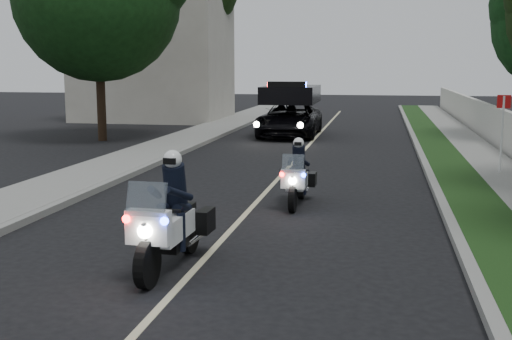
{
  "coord_description": "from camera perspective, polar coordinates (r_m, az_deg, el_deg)",
  "views": [
    {
      "loc": [
        2.71,
        -9.1,
        3.07
      ],
      "look_at": [
        0.29,
        3.39,
        1.0
      ],
      "focal_mm": 45.07,
      "sensor_mm": 36.0,
      "label": 1
    }
  ],
  "objects": [
    {
      "name": "lane_marking",
      "position": [
        19.53,
        2.87,
        0.2
      ],
      "size": [
        0.12,
        50.0,
        0.01
      ],
      "primitive_type": "cube",
      "color": "#BFB78C",
      "rests_on": "ground"
    },
    {
      "name": "sidewalk_left",
      "position": [
        20.89,
        -11.4,
        0.83
      ],
      "size": [
        2.0,
        60.0,
        0.16
      ],
      "primitive_type": "cube",
      "color": "gray",
      "rests_on": "ground"
    },
    {
      "name": "building_far",
      "position": [
        37.33,
        -9.06,
        9.79
      ],
      "size": [
        8.0,
        6.0,
        7.0
      ],
      "primitive_type": "cube",
      "color": "#A8A396",
      "rests_on": "ground"
    },
    {
      "name": "sidewalk_right",
      "position": [
        19.63,
        20.79,
        -0.13
      ],
      "size": [
        1.4,
        60.0,
        0.16
      ],
      "primitive_type": "cube",
      "color": "gray",
      "rests_on": "ground"
    },
    {
      "name": "curb_right",
      "position": [
        19.38,
        14.96,
        0.04
      ],
      "size": [
        0.2,
        60.0,
        0.15
      ],
      "primitive_type": "cube",
      "color": "gray",
      "rests_on": "ground"
    },
    {
      "name": "tree_left_far",
      "position": [
        38.31,
        -7.86,
        4.56
      ],
      "size": [
        7.85,
        7.85,
        12.28
      ],
      "primitive_type": null,
      "rotation": [
        0.0,
        0.0,
        -0.07
      ],
      "color": "#193410",
      "rests_on": "ground"
    },
    {
      "name": "tree_left_near",
      "position": [
        27.42,
        -13.45,
        2.56
      ],
      "size": [
        7.65,
        7.65,
        11.15
      ],
      "primitive_type": null,
      "rotation": [
        0.0,
        0.0,
        0.16
      ],
      "color": "#133812",
      "rests_on": "ground"
    },
    {
      "name": "ground",
      "position": [
        9.98,
        -5.4,
        -8.72
      ],
      "size": [
        120.0,
        120.0,
        0.0
      ],
      "primitive_type": "plane",
      "color": "black",
      "rests_on": "ground"
    },
    {
      "name": "police_moto_right",
      "position": [
        14.37,
        3.67,
        -3.11
      ],
      "size": [
        0.63,
        1.77,
        1.5
      ],
      "primitive_type": null,
      "rotation": [
        0.0,
        0.0,
        -0.0
      ],
      "color": "silver",
      "rests_on": "ground"
    },
    {
      "name": "bicycle",
      "position": [
        31.6,
        2.27,
        3.66
      ],
      "size": [
        0.65,
        1.7,
        0.88
      ],
      "primitive_type": "imported",
      "rotation": [
        0.0,
        0.0,
        -0.04
      ],
      "color": "black",
      "rests_on": "ground"
    },
    {
      "name": "police_moto_left",
      "position": [
        10.04,
        -7.53,
        -8.65
      ],
      "size": [
        0.83,
        2.17,
        1.82
      ],
      "primitive_type": null,
      "rotation": [
        0.0,
        0.0,
        -0.04
      ],
      "color": "white",
      "rests_on": "ground"
    },
    {
      "name": "grass_verge",
      "position": [
        19.44,
        17.01,
        -0.02
      ],
      "size": [
        1.2,
        60.0,
        0.16
      ],
      "primitive_type": "cube",
      "color": "#193814",
      "rests_on": "ground"
    },
    {
      "name": "sign_post",
      "position": [
        19.03,
        20.78,
        -0.65
      ],
      "size": [
        0.46,
        0.46,
        2.36
      ],
      "primitive_type": null,
      "rotation": [
        0.0,
        0.0,
        -0.3
      ],
      "color": "#A3180B",
      "rests_on": "ground"
    },
    {
      "name": "police_suv",
      "position": [
        28.34,
        3.01,
        3.02
      ],
      "size": [
        2.49,
        5.33,
        2.58
      ],
      "primitive_type": "imported",
      "rotation": [
        0.0,
        0.0,
        0.01
      ],
      "color": "black",
      "rests_on": "ground"
    },
    {
      "name": "cyclist",
      "position": [
        31.6,
        2.27,
        3.66
      ],
      "size": [
        0.63,
        0.42,
        1.75
      ],
      "primitive_type": "imported",
      "rotation": [
        0.0,
        0.0,
        3.15
      ],
      "color": "black",
      "rests_on": "ground"
    },
    {
      "name": "curb_left",
      "position": [
        20.5,
        -8.55,
        0.74
      ],
      "size": [
        0.2,
        60.0,
        0.15
      ],
      "primitive_type": "cube",
      "color": "gray",
      "rests_on": "ground"
    }
  ]
}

